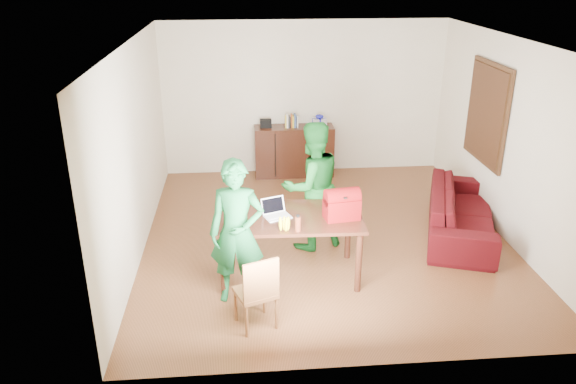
{
  "coord_description": "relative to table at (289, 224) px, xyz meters",
  "views": [
    {
      "loc": [
        -1.14,
        -7.03,
        3.63
      ],
      "look_at": [
        -0.59,
        -0.8,
        1.03
      ],
      "focal_mm": 35.0,
      "sensor_mm": 36.0,
      "label": 1
    }
  ],
  "objects": [
    {
      "name": "person_near",
      "position": [
        -0.63,
        -0.46,
        0.14
      ],
      "size": [
        0.66,
        0.48,
        1.69
      ],
      "primitive_type": "imported",
      "rotation": [
        0.0,
        0.0,
        -0.13
      ],
      "color": "#125226",
      "rests_on": "ground"
    },
    {
      "name": "room",
      "position": [
        0.61,
        1.13,
        0.6
      ],
      "size": [
        5.2,
        5.7,
        2.9
      ],
      "color": "#492A12",
      "rests_on": "ground"
    },
    {
      "name": "red_bag",
      "position": [
        0.6,
        -0.12,
        0.25
      ],
      "size": [
        0.43,
        0.29,
        0.3
      ],
      "primitive_type": "cube",
      "rotation": [
        0.0,
        0.0,
        0.14
      ],
      "color": "maroon",
      "rests_on": "table"
    },
    {
      "name": "bottle",
      "position": [
        0.06,
        -0.41,
        0.2
      ],
      "size": [
        0.07,
        0.07,
        0.2
      ],
      "primitive_type": "cylinder",
      "rotation": [
        0.0,
        0.0,
        -0.11
      ],
      "color": "#5E2515",
      "rests_on": "table"
    },
    {
      "name": "chair",
      "position": [
        -0.44,
        -1.0,
        -0.45
      ],
      "size": [
        0.5,
        0.49,
        0.86
      ],
      "rotation": [
        0.0,
        0.0,
        0.36
      ],
      "color": "brown",
      "rests_on": "ground"
    },
    {
      "name": "person_far",
      "position": [
        0.36,
        0.76,
        0.17
      ],
      "size": [
        1.03,
        0.92,
        1.74
      ],
      "primitive_type": "imported",
      "rotation": [
        0.0,
        0.0,
        3.51
      ],
      "color": "#145C1D",
      "rests_on": "ground"
    },
    {
      "name": "bananas",
      "position": [
        -0.09,
        -0.38,
        0.14
      ],
      "size": [
        0.18,
        0.12,
        0.06
      ],
      "primitive_type": null,
      "rotation": [
        0.0,
        0.0,
        -0.05
      ],
      "color": "gold",
      "rests_on": "table"
    },
    {
      "name": "laptop",
      "position": [
        -0.14,
        -0.03,
        0.15
      ],
      "size": [
        0.35,
        0.3,
        0.21
      ],
      "rotation": [
        0.0,
        0.0,
        0.37
      ],
      "color": "white",
      "rests_on": "table"
    },
    {
      "name": "sofa",
      "position": [
        2.54,
        0.97,
        -0.38
      ],
      "size": [
        1.56,
        2.39,
        0.65
      ],
      "primitive_type": "imported",
      "rotation": [
        0.0,
        0.0,
        1.23
      ],
      "color": "#3F0C08",
      "rests_on": "ground"
    },
    {
      "name": "table",
      "position": [
        0.0,
        0.0,
        0.0
      ],
      "size": [
        1.76,
        1.03,
        0.81
      ],
      "rotation": [
        0.0,
        0.0,
        -0.03
      ],
      "color": "black",
      "rests_on": "ground"
    }
  ]
}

